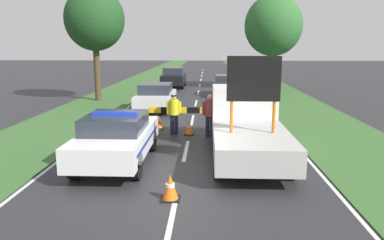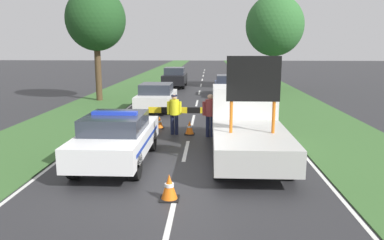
{
  "view_description": "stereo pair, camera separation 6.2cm",
  "coord_description": "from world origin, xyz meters",
  "px_view_note": "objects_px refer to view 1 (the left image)",
  "views": [
    {
      "loc": [
        0.72,
        -9.35,
        3.5
      ],
      "look_at": [
        0.21,
        2.65,
        1.1
      ],
      "focal_mm": 35.0,
      "sensor_mm": 36.0,
      "label": 1
    },
    {
      "loc": [
        0.78,
        -9.35,
        3.5
      ],
      "look_at": [
        0.21,
        2.65,
        1.1
      ],
      "focal_mm": 35.0,
      "sensor_mm": 36.0,
      "label": 2
    }
  ],
  "objects_px": {
    "roadside_tree_near_right": "(95,20)",
    "queued_car_hatch_blue": "(227,85)",
    "police_car": "(117,137)",
    "traffic_cone_lane_edge": "(119,128)",
    "traffic_cone_centre_front": "(116,120)",
    "queued_car_van_white": "(156,96)",
    "work_truck": "(247,125)",
    "queued_car_sedan_black": "(174,77)",
    "pedestrian_civilian": "(210,112)",
    "traffic_cone_near_police": "(170,187)",
    "road_barrier": "(187,112)",
    "traffic_cone_behind_barrier": "(189,128)",
    "traffic_cone_near_truck": "(159,122)",
    "roadside_tree_near_left": "(273,26)",
    "police_officer": "(174,111)"
  },
  "relations": [
    {
      "from": "roadside_tree_near_right",
      "to": "queued_car_hatch_blue",
      "type": "bearing_deg",
      "value": 18.56
    },
    {
      "from": "police_car",
      "to": "traffic_cone_lane_edge",
      "type": "bearing_deg",
      "value": 99.27
    },
    {
      "from": "traffic_cone_centre_front",
      "to": "queued_car_hatch_blue",
      "type": "distance_m",
      "value": 11.9
    },
    {
      "from": "queued_car_hatch_blue",
      "to": "queued_car_van_white",
      "type": "bearing_deg",
      "value": 56.32
    },
    {
      "from": "police_car",
      "to": "work_truck",
      "type": "xyz_separation_m",
      "value": [
        3.97,
        1.05,
        0.21
      ]
    },
    {
      "from": "work_truck",
      "to": "queued_car_sedan_black",
      "type": "distance_m",
      "value": 20.35
    },
    {
      "from": "queued_car_hatch_blue",
      "to": "queued_car_sedan_black",
      "type": "bearing_deg",
      "value": -50.82
    },
    {
      "from": "pedestrian_civilian",
      "to": "traffic_cone_near_police",
      "type": "height_order",
      "value": "pedestrian_civilian"
    },
    {
      "from": "road_barrier",
      "to": "queued_car_van_white",
      "type": "distance_m",
      "value": 5.47
    },
    {
      "from": "traffic_cone_near_police",
      "to": "traffic_cone_centre_front",
      "type": "height_order",
      "value": "traffic_cone_near_police"
    },
    {
      "from": "road_barrier",
      "to": "queued_car_sedan_black",
      "type": "xyz_separation_m",
      "value": [
        -2.05,
        16.63,
        0.01
      ]
    },
    {
      "from": "roadside_tree_near_right",
      "to": "police_car",
      "type": "bearing_deg",
      "value": -71.39
    },
    {
      "from": "police_car",
      "to": "pedestrian_civilian",
      "type": "distance_m",
      "value": 4.44
    },
    {
      "from": "police_car",
      "to": "queued_car_hatch_blue",
      "type": "height_order",
      "value": "police_car"
    },
    {
      "from": "road_barrier",
      "to": "traffic_cone_behind_barrier",
      "type": "xyz_separation_m",
      "value": [
        0.12,
        -0.52,
        -0.56
      ]
    },
    {
      "from": "traffic_cone_behind_barrier",
      "to": "queued_car_sedan_black",
      "type": "distance_m",
      "value": 17.29
    },
    {
      "from": "traffic_cone_near_truck",
      "to": "queued_car_sedan_black",
      "type": "bearing_deg",
      "value": 92.93
    },
    {
      "from": "police_car",
      "to": "traffic_cone_near_truck",
      "type": "distance_m",
      "value": 4.94
    },
    {
      "from": "traffic_cone_lane_edge",
      "to": "queued_car_sedan_black",
      "type": "xyz_separation_m",
      "value": [
        0.59,
        17.37,
        0.58
      ]
    },
    {
      "from": "roadside_tree_near_left",
      "to": "police_car",
      "type": "bearing_deg",
      "value": -111.66
    },
    {
      "from": "traffic_cone_near_police",
      "to": "traffic_cone_lane_edge",
      "type": "relative_size",
      "value": 1.12
    },
    {
      "from": "police_car",
      "to": "roadside_tree_near_left",
      "type": "height_order",
      "value": "roadside_tree_near_left"
    },
    {
      "from": "traffic_cone_centre_front",
      "to": "queued_car_sedan_black",
      "type": "bearing_deg",
      "value": 86.11
    },
    {
      "from": "work_truck",
      "to": "road_barrier",
      "type": "bearing_deg",
      "value": -57.04
    },
    {
      "from": "pedestrian_civilian",
      "to": "traffic_cone_lane_edge",
      "type": "xyz_separation_m",
      "value": [
        -3.59,
        0.15,
        -0.72
      ]
    },
    {
      "from": "police_officer",
      "to": "traffic_cone_centre_front",
      "type": "height_order",
      "value": "police_officer"
    },
    {
      "from": "police_car",
      "to": "roadside_tree_near_left",
      "type": "distance_m",
      "value": 21.58
    },
    {
      "from": "traffic_cone_centre_front",
      "to": "road_barrier",
      "type": "bearing_deg",
      "value": -13.85
    },
    {
      "from": "pedestrian_civilian",
      "to": "police_officer",
      "type": "bearing_deg",
      "value": -167.56
    },
    {
      "from": "traffic_cone_centre_front",
      "to": "queued_car_sedan_black",
      "type": "relative_size",
      "value": 0.13
    },
    {
      "from": "police_car",
      "to": "traffic_cone_near_truck",
      "type": "xyz_separation_m",
      "value": [
        0.62,
        4.88,
        -0.54
      ]
    },
    {
      "from": "work_truck",
      "to": "police_officer",
      "type": "xyz_separation_m",
      "value": [
        -2.6,
        2.75,
        -0.05
      ]
    },
    {
      "from": "queued_car_hatch_blue",
      "to": "queued_car_sedan_black",
      "type": "height_order",
      "value": "queued_car_sedan_black"
    },
    {
      "from": "roadside_tree_near_left",
      "to": "work_truck",
      "type": "bearing_deg",
      "value": -101.66
    },
    {
      "from": "police_car",
      "to": "queued_car_sedan_black",
      "type": "xyz_separation_m",
      "value": [
        -0.2,
        20.97,
        0.05
      ]
    },
    {
      "from": "traffic_cone_lane_edge",
      "to": "queued_car_van_white",
      "type": "relative_size",
      "value": 0.13
    },
    {
      "from": "work_truck",
      "to": "traffic_cone_near_police",
      "type": "height_order",
      "value": "work_truck"
    },
    {
      "from": "police_officer",
      "to": "traffic_cone_near_police",
      "type": "distance_m",
      "value": 6.5
    },
    {
      "from": "pedestrian_civilian",
      "to": "traffic_cone_near_police",
      "type": "bearing_deg",
      "value": -72.16
    },
    {
      "from": "police_officer",
      "to": "traffic_cone_near_truck",
      "type": "relative_size",
      "value": 3.04
    },
    {
      "from": "pedestrian_civilian",
      "to": "roadside_tree_near_left",
      "type": "distance_m",
      "value": 17.46
    },
    {
      "from": "police_officer",
      "to": "traffic_cone_near_truck",
      "type": "height_order",
      "value": "police_officer"
    },
    {
      "from": "traffic_cone_near_police",
      "to": "queued_car_van_white",
      "type": "relative_size",
      "value": 0.15
    },
    {
      "from": "police_car",
      "to": "traffic_cone_near_police",
      "type": "height_order",
      "value": "police_car"
    },
    {
      "from": "traffic_cone_behind_barrier",
      "to": "queued_car_hatch_blue",
      "type": "height_order",
      "value": "queued_car_hatch_blue"
    },
    {
      "from": "pedestrian_civilian",
      "to": "traffic_cone_behind_barrier",
      "type": "height_order",
      "value": "pedestrian_civilian"
    },
    {
      "from": "pedestrian_civilian",
      "to": "roadside_tree_near_right",
      "type": "xyz_separation_m",
      "value": [
        -7.14,
        9.46,
        4.08
      ]
    },
    {
      "from": "work_truck",
      "to": "queued_car_hatch_blue",
      "type": "xyz_separation_m",
      "value": [
        0.1,
        14.68,
        -0.26
      ]
    },
    {
      "from": "work_truck",
      "to": "traffic_cone_near_truck",
      "type": "bearing_deg",
      "value": -48.6
    },
    {
      "from": "traffic_cone_lane_edge",
      "to": "roadside_tree_near_right",
      "type": "relative_size",
      "value": 0.08
    }
  ]
}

